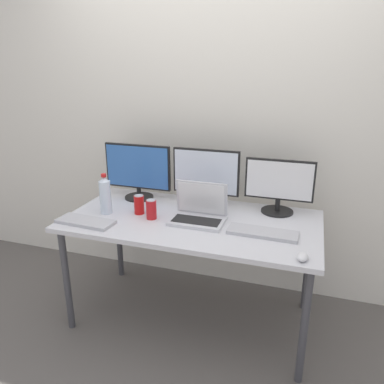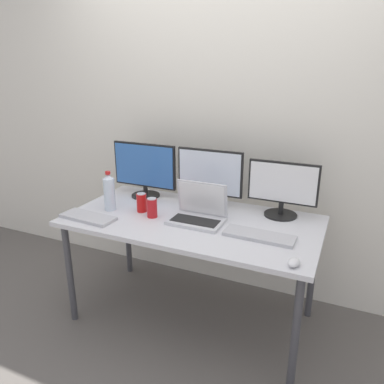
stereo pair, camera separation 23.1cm
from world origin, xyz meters
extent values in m
plane|color=#5B5651|center=(0.00, 0.00, 0.00)|extent=(16.00, 16.00, 0.00)
cube|color=silver|center=(0.00, 0.59, 1.30)|extent=(7.00, 0.08, 2.60)
cylinder|color=#424247|center=(-0.73, -0.35, 0.35)|extent=(0.04, 0.04, 0.71)
cylinder|color=#424247|center=(0.73, -0.35, 0.35)|extent=(0.04, 0.04, 0.71)
cylinder|color=#424247|center=(-0.73, 0.35, 0.35)|extent=(0.04, 0.04, 0.71)
cylinder|color=#424247|center=(0.73, 0.35, 0.35)|extent=(0.04, 0.04, 0.71)
cube|color=silver|center=(0.00, 0.00, 0.72)|extent=(1.59, 0.81, 0.03)
cylinder|color=black|center=(-0.49, 0.26, 0.75)|extent=(0.21, 0.21, 0.01)
cylinder|color=black|center=(-0.49, 0.26, 0.78)|extent=(0.03, 0.03, 0.06)
cube|color=black|center=(-0.49, 0.26, 0.98)|extent=(0.49, 0.02, 0.32)
cube|color=#3366B2|center=(-0.49, 0.24, 0.98)|extent=(0.47, 0.01, 0.30)
cylinder|color=black|center=(0.01, 0.27, 0.75)|extent=(0.22, 0.22, 0.01)
cylinder|color=black|center=(0.01, 0.27, 0.79)|extent=(0.03, 0.03, 0.07)
cube|color=black|center=(0.01, 0.27, 0.98)|extent=(0.46, 0.02, 0.31)
cube|color=silver|center=(0.01, 0.25, 0.98)|extent=(0.44, 0.01, 0.29)
cylinder|color=black|center=(0.50, 0.28, 0.75)|extent=(0.21, 0.21, 0.01)
cylinder|color=black|center=(0.50, 0.28, 0.79)|extent=(0.03, 0.03, 0.08)
cube|color=black|center=(0.50, 0.28, 0.96)|extent=(0.44, 0.02, 0.27)
cube|color=white|center=(0.50, 0.27, 0.96)|extent=(0.42, 0.01, 0.24)
cube|color=silver|center=(0.05, -0.05, 0.75)|extent=(0.33, 0.22, 0.02)
cube|color=black|center=(0.05, -0.06, 0.76)|extent=(0.29, 0.12, 0.00)
cube|color=silver|center=(0.05, 0.05, 0.87)|extent=(0.33, 0.05, 0.22)
cube|color=white|center=(0.05, 0.04, 0.87)|extent=(0.30, 0.04, 0.20)
cube|color=#B2B2B7|center=(0.46, -0.09, 0.75)|extent=(0.41, 0.15, 0.02)
cube|color=#B2B2B7|center=(-0.60, -0.27, 0.75)|extent=(0.37, 0.17, 0.02)
ellipsoid|color=silver|center=(0.69, -0.33, 0.76)|extent=(0.06, 0.10, 0.03)
cylinder|color=silver|center=(-0.57, -0.08, 0.85)|extent=(0.07, 0.07, 0.22)
cone|color=silver|center=(-0.57, -0.08, 0.97)|extent=(0.07, 0.07, 0.03)
cylinder|color=red|center=(-0.57, -0.08, 1.00)|extent=(0.03, 0.03, 0.02)
cylinder|color=red|center=(-0.25, -0.07, 0.80)|extent=(0.07, 0.07, 0.12)
cylinder|color=silver|center=(-0.25, -0.07, 0.86)|extent=(0.06, 0.06, 0.00)
cylinder|color=red|center=(-0.36, -0.02, 0.80)|extent=(0.07, 0.07, 0.12)
cylinder|color=silver|center=(-0.36, -0.02, 0.86)|extent=(0.06, 0.06, 0.00)
camera|label=1|loc=(0.68, -2.08, 1.67)|focal=35.00mm
camera|label=2|loc=(0.89, -2.00, 1.67)|focal=35.00mm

